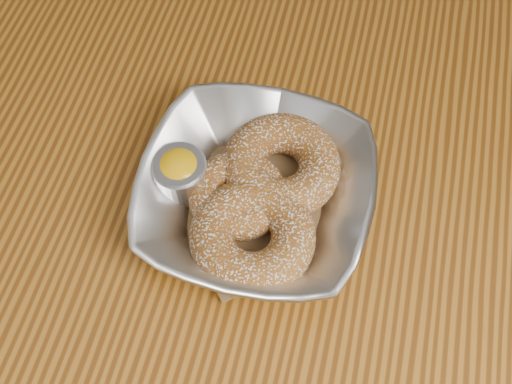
% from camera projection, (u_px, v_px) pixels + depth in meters
% --- Properties ---
extents(ground_plane, '(4.00, 4.00, 0.00)m').
position_uv_depth(ground_plane, '(270.00, 350.00, 1.25)').
color(ground_plane, '#565659').
rests_on(ground_plane, ground).
extents(table, '(1.20, 0.80, 0.75)m').
position_uv_depth(table, '(282.00, 211.00, 0.68)').
color(table, brown).
rests_on(table, ground_plane).
extents(serving_bowl, '(0.21, 0.21, 0.05)m').
position_uv_depth(serving_bowl, '(256.00, 194.00, 0.55)').
color(serving_bowl, silver).
rests_on(serving_bowl, table).
extents(parchment, '(0.20, 0.20, 0.00)m').
position_uv_depth(parchment, '(256.00, 203.00, 0.56)').
color(parchment, brown).
rests_on(parchment, table).
extents(donut_back, '(0.14, 0.14, 0.04)m').
position_uv_depth(donut_back, '(281.00, 165.00, 0.56)').
color(donut_back, brown).
rests_on(donut_back, parchment).
extents(donut_front, '(0.13, 0.13, 0.04)m').
position_uv_depth(donut_front, '(253.00, 236.00, 0.52)').
color(donut_front, brown).
rests_on(donut_front, parchment).
extents(donut_extra, '(0.10, 0.10, 0.03)m').
position_uv_depth(donut_extra, '(238.00, 195.00, 0.55)').
color(donut_extra, brown).
rests_on(donut_extra, parchment).
extents(ramekin, '(0.05, 0.05, 0.05)m').
position_uv_depth(ramekin, '(181.00, 174.00, 0.55)').
color(ramekin, silver).
rests_on(ramekin, table).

